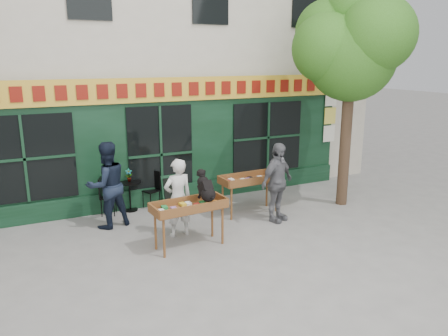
# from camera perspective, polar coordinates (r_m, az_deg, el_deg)

# --- Properties ---
(ground) EXTENTS (80.00, 80.00, 0.00)m
(ground) POSITION_cam_1_polar(r_m,az_deg,el_deg) (9.68, -3.73, -8.74)
(ground) COLOR slate
(ground) RESTS_ON ground
(building) EXTENTS (14.00, 7.26, 10.00)m
(building) POSITION_cam_1_polar(r_m,az_deg,el_deg) (14.69, -13.35, 18.54)
(building) COLOR beige
(building) RESTS_ON ground
(street_tree) EXTENTS (3.05, 2.90, 5.60)m
(street_tree) POSITION_cam_1_polar(r_m,az_deg,el_deg) (11.54, 16.34, 15.33)
(street_tree) COLOR #382619
(street_tree) RESTS_ON ground
(book_cart_center) EXTENTS (1.54, 0.74, 0.99)m
(book_cart_center) POSITION_cam_1_polar(r_m,az_deg,el_deg) (8.84, -4.58, -5.30)
(book_cart_center) COLOR brown
(book_cart_center) RESTS_ON ground
(dog) EXTENTS (0.39, 0.63, 0.60)m
(dog) POSITION_cam_1_polar(r_m,az_deg,el_deg) (8.78, -2.40, -2.20)
(dog) COLOR black
(dog) RESTS_ON book_cart_center
(woman) EXTENTS (0.66, 0.46, 1.72)m
(woman) POSITION_cam_1_polar(r_m,az_deg,el_deg) (9.41, -6.03, -3.89)
(woman) COLOR silver
(woman) RESTS_ON ground
(book_cart_right) EXTENTS (1.53, 0.69, 0.99)m
(book_cart_right) POSITION_cam_1_polar(r_m,az_deg,el_deg) (10.76, 3.43, -1.71)
(book_cart_right) COLOR brown
(book_cart_right) RESTS_ON ground
(man_right) EXTENTS (1.19, 0.85, 1.88)m
(man_right) POSITION_cam_1_polar(r_m,az_deg,el_deg) (10.26, 6.94, -1.90)
(man_right) COLOR #5A5B60
(man_right) RESTS_ON ground
(bistro_table) EXTENTS (0.60, 0.60, 0.76)m
(bistro_table) POSITION_cam_1_polar(r_m,az_deg,el_deg) (11.23, -12.23, -2.82)
(bistro_table) COLOR black
(bistro_table) RESTS_ON ground
(bistro_chair_left) EXTENTS (0.47, 0.47, 0.95)m
(bistro_chair_left) POSITION_cam_1_polar(r_m,az_deg,el_deg) (11.08, -15.38, -3.17)
(bistro_chair_left) COLOR black
(bistro_chair_left) RESTS_ON ground
(bistro_chair_right) EXTENTS (0.48, 0.48, 0.95)m
(bistro_chair_right) POSITION_cam_1_polar(r_m,az_deg,el_deg) (11.41, -9.20, -2.33)
(bistro_chair_right) COLOR black
(bistro_chair_right) RESTS_ON ground
(potted_plant) EXTENTS (0.18, 0.13, 0.33)m
(potted_plant) POSITION_cam_1_polar(r_m,az_deg,el_deg) (11.13, -12.33, -0.92)
(potted_plant) COLOR gray
(potted_plant) RESTS_ON bistro_table
(man_left) EXTENTS (1.12, 0.96, 1.98)m
(man_left) POSITION_cam_1_polar(r_m,az_deg,el_deg) (10.16, -15.03, -2.17)
(man_left) COLOR black
(man_left) RESTS_ON ground
(chalkboard) EXTENTS (0.57, 0.22, 0.79)m
(chalkboard) POSITION_cam_1_polar(r_m,az_deg,el_deg) (11.56, -6.78, -2.85)
(chalkboard) COLOR black
(chalkboard) RESTS_ON ground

